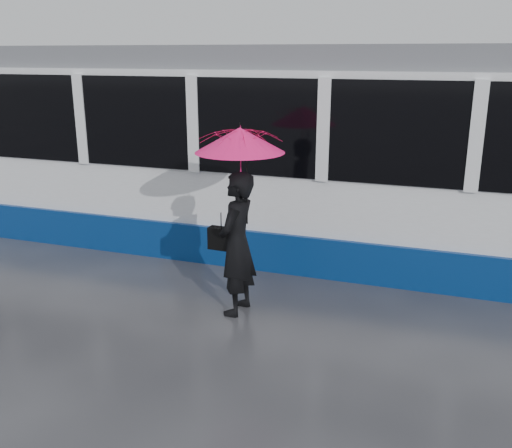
% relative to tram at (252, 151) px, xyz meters
% --- Properties ---
extents(ground, '(90.00, 90.00, 0.00)m').
position_rel_tram_xyz_m(ground, '(1.21, -2.50, -1.64)').
color(ground, '#27272C').
rests_on(ground, ground).
extents(rails, '(34.00, 1.51, 0.02)m').
position_rel_tram_xyz_m(rails, '(1.21, -0.00, -1.63)').
color(rails, '#3F3D38').
rests_on(rails, ground).
extents(tram, '(26.00, 2.56, 3.35)m').
position_rel_tram_xyz_m(tram, '(0.00, 0.00, 0.00)').
color(tram, white).
rests_on(tram, ground).
extents(woman, '(0.47, 0.69, 1.85)m').
position_rel_tram_xyz_m(woman, '(0.78, -2.72, -0.71)').
color(woman, black).
rests_on(woman, ground).
extents(umbrella, '(1.14, 1.14, 1.25)m').
position_rel_tram_xyz_m(umbrella, '(0.83, -2.72, 0.39)').
color(umbrella, '#FE1566').
rests_on(umbrella, ground).
extents(handbag, '(0.34, 0.16, 0.47)m').
position_rel_tram_xyz_m(handbag, '(0.56, -2.70, -0.67)').
color(handbag, black).
rests_on(handbag, ground).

